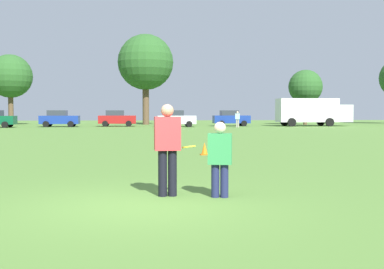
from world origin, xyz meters
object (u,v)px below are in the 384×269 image
frisbee (189,147)px  parked_car_far_right (231,118)px  traffic_cone (205,149)px  bystander_field_marshal (237,118)px  parked_car_near_right (176,118)px  box_truck (312,111)px  player_thrower (167,144)px  player_defender (220,156)px  parked_car_mid_right (117,118)px  parked_car_center (59,118)px

frisbee → parked_car_far_right: parked_car_far_right is taller
traffic_cone → bystander_field_marshal: size_ratio=0.28×
parked_car_near_right → bystander_field_marshal: (6.38, -2.37, 0.04)m
box_truck → bystander_field_marshal: (-9.48, -3.53, -0.79)m
bystander_field_marshal → parked_car_near_right: bearing=159.6°
player_thrower → parked_car_near_right: bearing=85.7°
player_defender → parked_car_mid_right: (-4.31, 45.60, 0.12)m
parked_car_far_right → frisbee: bearing=-101.7°
player_thrower → parked_car_mid_right: size_ratio=0.43×
parked_car_center → box_truck: bearing=-0.5°
player_defender → parked_car_center: 45.73m
parked_car_center → bystander_field_marshal: parked_car_center is taller
frisbee → parked_car_mid_right: size_ratio=0.07×
traffic_cone → bystander_field_marshal: (7.73, 31.70, 0.73)m
player_defender → box_truck: 47.80m
frisbee → parked_car_mid_right: bearing=94.7°
player_defender → traffic_cone: 9.06m
traffic_cone → box_truck: (17.21, 35.23, 1.52)m
box_truck → bystander_field_marshal: 10.15m
player_thrower → parked_car_near_right: (3.24, 42.83, -0.09)m
player_defender → box_truck: bearing=67.7°
traffic_cone → parked_car_near_right: 34.11m
frisbee → parked_car_mid_right: (-3.73, 45.41, -0.04)m
player_thrower → frisbee: (0.41, -0.06, -0.04)m
parked_car_center → parked_car_near_right: (12.77, -1.43, 0.00)m
player_thrower → box_truck: box_truck is taller
box_truck → parked_car_center: bearing=179.5°
frisbee → parked_car_near_right: bearing=86.2°
traffic_cone → parked_car_mid_right: 36.98m
frisbee → traffic_cone: bearing=80.5°
box_truck → parked_car_mid_right: bearing=176.5°
parked_car_far_right → player_thrower: bearing=-102.2°
parked_car_center → traffic_cone: bearing=-72.2°
bystander_field_marshal → parked_car_mid_right: bearing=159.3°
traffic_cone → parked_car_far_right: bearing=77.8°
player_defender → traffic_cone: player_defender is taller
player_defender → player_thrower: bearing=166.3°
parked_car_far_right → bystander_field_marshal: (-0.19, -4.80, 0.04)m
frisbee → parked_car_center: (-9.94, 44.32, -0.04)m
player_thrower → parked_car_near_right: 42.95m
parked_car_near_right → parked_car_far_right: (6.57, 2.42, 0.00)m
parked_car_center → bystander_field_marshal: size_ratio=2.47×
parked_car_far_right → box_truck: (9.29, -1.27, 0.83)m
bystander_field_marshal → traffic_cone: bearing=-103.7°
parked_car_far_right → box_truck: 9.41m
frisbee → bystander_field_marshal: size_ratio=0.16×
player_defender → traffic_cone: (0.89, 9.00, -0.58)m
player_thrower → parked_car_mid_right: (-3.32, 45.35, -0.09)m
parked_car_center → parked_car_near_right: size_ratio=1.00×
player_thrower → parked_car_center: (-9.53, 44.26, -0.09)m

